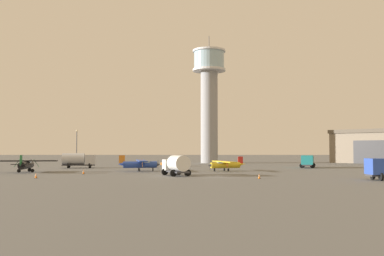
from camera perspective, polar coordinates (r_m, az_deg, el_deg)
The scene contains 14 objects.
ground_plane at distance 63.15m, azimuth 3.17°, elevation -6.38°, with size 400.00×400.00×0.00m, color #60605E.
control_tower at distance 119.50m, azimuth 2.29°, elevation 4.71°, with size 9.08×9.08×35.29m.
airplane_blue at distance 77.09m, azimuth -6.95°, elevation -4.72°, with size 7.51×9.60×2.82m.
airplane_yellow at distance 76.89m, azimuth 4.49°, elevation -4.82°, with size 6.80×8.64×2.58m.
airplane_black at distance 77.70m, azimuth -21.12°, elevation -4.49°, with size 10.09×7.90×2.96m.
truck_fuel_tanker_silver at distance 91.65m, azimuth -14.83°, elevation -4.08°, with size 6.80×3.85×3.04m.
truck_box_teal at distance 92.69m, azimuth 15.04°, elevation -4.19°, with size 4.18×6.55×2.59m.
truck_fuel_tanker_white at distance 63.71m, azimuth -2.03°, elevation -4.86°, with size 4.54×6.18×3.04m.
car_orange at distance 97.24m, azimuth -2.88°, elevation -4.65°, with size 4.68×2.92×1.37m.
car_yellow at distance 96.36m, azimuth 23.51°, elevation -4.45°, with size 4.47×3.16×1.37m.
light_post_west at distance 107.10m, azimuth -15.02°, elevation -2.07°, with size 0.44×0.44×8.48m.
traffic_cone_near_left at distance 62.42m, azimuth -19.97°, elevation -5.94°, with size 0.36×0.36×0.72m.
traffic_cone_near_right at distance 70.10m, azimuth -14.17°, elevation -5.64°, with size 0.36×0.36×0.73m.
traffic_cone_mid_apron at distance 58.28m, azimuth 8.89°, elevation -6.33°, with size 0.36×0.36×0.68m.
Camera 1 is at (-3.02, -62.95, 4.06)m, focal length 40.29 mm.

